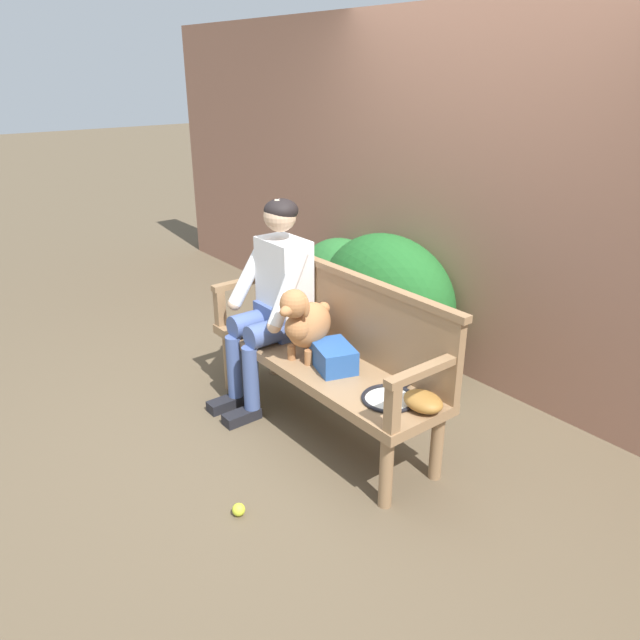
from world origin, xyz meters
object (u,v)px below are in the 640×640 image
(dog_on_bench, at_px, (305,322))
(sports_bag, at_px, (333,357))
(baseball_glove, at_px, (423,401))
(tennis_ball, at_px, (239,510))
(person_seated, at_px, (274,296))
(garden_bench, at_px, (320,368))
(tennis_racket, at_px, (392,396))

(dog_on_bench, bearing_deg, sports_bag, 13.66)
(baseball_glove, height_order, sports_bag, sports_bag)
(baseball_glove, distance_m, tennis_ball, 1.07)
(baseball_glove, height_order, tennis_ball, baseball_glove)
(sports_bag, bearing_deg, person_seated, -179.71)
(garden_bench, bearing_deg, dog_on_bench, -137.54)
(person_seated, distance_m, sports_bag, 0.63)
(garden_bench, distance_m, tennis_ball, 0.98)
(baseball_glove, distance_m, sports_bag, 0.64)
(tennis_racket, bearing_deg, sports_bag, -176.97)
(baseball_glove, bearing_deg, tennis_racket, -166.51)
(sports_bag, height_order, tennis_ball, sports_bag)
(garden_bench, distance_m, tennis_racket, 0.59)
(tennis_racket, relative_size, tennis_ball, 8.82)
(person_seated, bearing_deg, tennis_ball, -43.67)
(person_seated, bearing_deg, garden_bench, 1.58)
(garden_bench, bearing_deg, person_seated, -178.42)
(dog_on_bench, relative_size, sports_bag, 1.65)
(person_seated, height_order, tennis_racket, person_seated)
(person_seated, height_order, tennis_ball, person_seated)
(dog_on_bench, xyz_separation_m, baseball_glove, (0.83, 0.12, -0.19))
(person_seated, height_order, sports_bag, person_seated)
(garden_bench, relative_size, tennis_ball, 25.93)
(garden_bench, xyz_separation_m, person_seated, (-0.46, -0.01, 0.33))
(person_seated, relative_size, baseball_glove, 6.10)
(garden_bench, bearing_deg, tennis_ball, -64.86)
(person_seated, distance_m, baseball_glove, 1.25)
(dog_on_bench, distance_m, tennis_racket, 0.69)
(tennis_racket, distance_m, sports_bag, 0.46)
(sports_bag, bearing_deg, dog_on_bench, -166.34)
(person_seated, xyz_separation_m, baseball_glove, (1.23, 0.07, -0.22))
(tennis_racket, bearing_deg, baseball_glove, 13.66)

